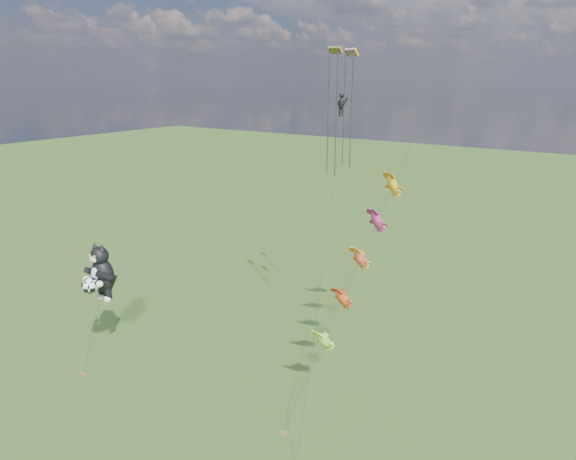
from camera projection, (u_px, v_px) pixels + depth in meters
The scene contains 4 objects.
ground at pixel (118, 401), 34.25m from camera, with size 300.00×300.00×0.00m, color #1B3A0E.
cat_kite_rig at pixel (100, 273), 37.22m from camera, with size 2.18×4.01×9.95m.
fish_windsock_rig at pixel (360, 260), 34.73m from camera, with size 1.85×15.91×16.78m.
parafoil_rig at pixel (341, 105), 35.84m from camera, with size 6.28×16.69×24.13m.
Camera 1 is at (26.16, -17.42, 21.95)m, focal length 30.00 mm.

